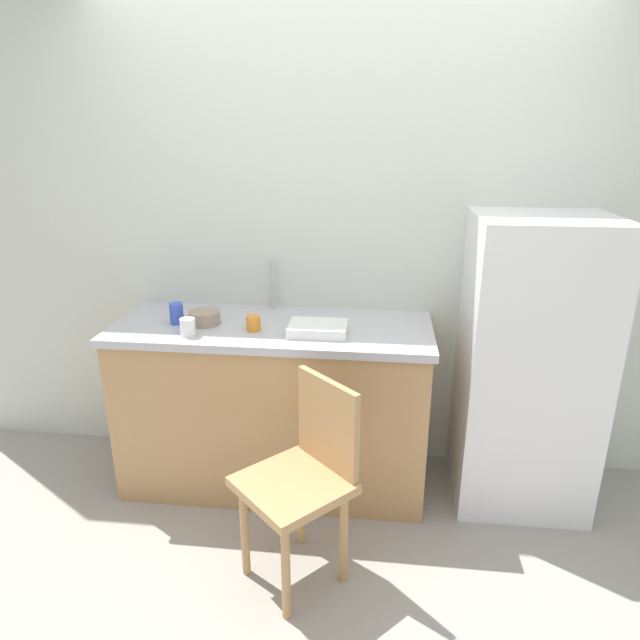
{
  "coord_description": "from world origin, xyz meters",
  "views": [
    {
      "loc": [
        0.23,
        -1.93,
        1.85
      ],
      "look_at": [
        -0.06,
        0.6,
        0.96
      ],
      "focal_mm": 30.95,
      "sensor_mm": 36.0,
      "label": 1
    }
  ],
  "objects_px": {
    "chair": "(305,474)",
    "cup_white": "(188,327)",
    "cup_blue": "(176,313)",
    "dish_tray": "(318,329)",
    "refrigerator": "(528,366)",
    "cup_orange": "(254,323)",
    "terracotta_bowl": "(205,318)"
  },
  "relations": [
    {
      "from": "terracotta_bowl",
      "to": "cup_orange",
      "type": "distance_m",
      "value": 0.27
    },
    {
      "from": "refrigerator",
      "to": "chair",
      "type": "height_order",
      "value": "refrigerator"
    },
    {
      "from": "terracotta_bowl",
      "to": "cup_orange",
      "type": "relative_size",
      "value": 2.14
    },
    {
      "from": "chair",
      "to": "terracotta_bowl",
      "type": "bearing_deg",
      "value": 177.71
    },
    {
      "from": "refrigerator",
      "to": "cup_orange",
      "type": "relative_size",
      "value": 20.31
    },
    {
      "from": "chair",
      "to": "dish_tray",
      "type": "distance_m",
      "value": 0.71
    },
    {
      "from": "refrigerator",
      "to": "terracotta_bowl",
      "type": "distance_m",
      "value": 1.64
    },
    {
      "from": "refrigerator",
      "to": "cup_white",
      "type": "height_order",
      "value": "refrigerator"
    },
    {
      "from": "cup_blue",
      "to": "cup_orange",
      "type": "xyz_separation_m",
      "value": [
        0.41,
        -0.05,
        -0.02
      ]
    },
    {
      "from": "chair",
      "to": "cup_white",
      "type": "height_order",
      "value": "cup_white"
    },
    {
      "from": "terracotta_bowl",
      "to": "cup_orange",
      "type": "bearing_deg",
      "value": -13.07
    },
    {
      "from": "cup_blue",
      "to": "cup_white",
      "type": "distance_m",
      "value": 0.2
    },
    {
      "from": "chair",
      "to": "terracotta_bowl",
      "type": "height_order",
      "value": "terracotta_bowl"
    },
    {
      "from": "refrigerator",
      "to": "cup_white",
      "type": "distance_m",
      "value": 1.68
    },
    {
      "from": "dish_tray",
      "to": "cup_orange",
      "type": "xyz_separation_m",
      "value": [
        -0.32,
        0.01,
        0.01
      ]
    },
    {
      "from": "cup_blue",
      "to": "terracotta_bowl",
      "type": "bearing_deg",
      "value": 3.64
    },
    {
      "from": "terracotta_bowl",
      "to": "cup_blue",
      "type": "relative_size",
      "value": 1.45
    },
    {
      "from": "chair",
      "to": "cup_white",
      "type": "bearing_deg",
      "value": -171.95
    },
    {
      "from": "refrigerator",
      "to": "terracotta_bowl",
      "type": "relative_size",
      "value": 9.48
    },
    {
      "from": "dish_tray",
      "to": "cup_white",
      "type": "xyz_separation_m",
      "value": [
        -0.61,
        -0.1,
        0.02
      ]
    },
    {
      "from": "chair",
      "to": "terracotta_bowl",
      "type": "distance_m",
      "value": 0.97
    },
    {
      "from": "refrigerator",
      "to": "cup_blue",
      "type": "height_order",
      "value": "refrigerator"
    },
    {
      "from": "terracotta_bowl",
      "to": "cup_blue",
      "type": "height_order",
      "value": "cup_blue"
    },
    {
      "from": "refrigerator",
      "to": "chair",
      "type": "xyz_separation_m",
      "value": [
        -1.03,
        -0.68,
        -0.24
      ]
    },
    {
      "from": "cup_orange",
      "to": "refrigerator",
      "type": "bearing_deg",
      "value": 4.82
    },
    {
      "from": "dish_tray",
      "to": "cup_white",
      "type": "distance_m",
      "value": 0.62
    },
    {
      "from": "cup_white",
      "to": "refrigerator",
      "type": "bearing_deg",
      "value": 7.75
    },
    {
      "from": "dish_tray",
      "to": "refrigerator",
      "type": "bearing_deg",
      "value": 6.85
    },
    {
      "from": "cup_blue",
      "to": "dish_tray",
      "type": "bearing_deg",
      "value": -4.94
    },
    {
      "from": "cup_white",
      "to": "dish_tray",
      "type": "bearing_deg",
      "value": 9.28
    },
    {
      "from": "refrigerator",
      "to": "dish_tray",
      "type": "xyz_separation_m",
      "value": [
        -1.04,
        -0.12,
        0.2
      ]
    },
    {
      "from": "terracotta_bowl",
      "to": "cup_blue",
      "type": "distance_m",
      "value": 0.14
    }
  ]
}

